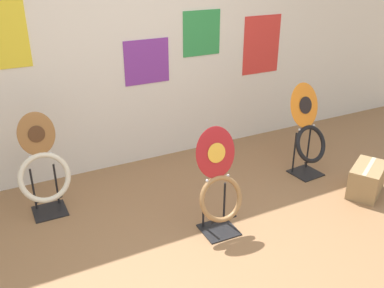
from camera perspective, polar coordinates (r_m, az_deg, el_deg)
The scene contains 6 objects.
ground_plane at distance 3.18m, azimuth 6.40°, elevation -17.10°, with size 14.00×14.00×0.00m, color #8E6642.
wall_back at distance 4.32m, azimuth -8.41°, elevation 13.51°, with size 8.00×0.07×2.60m.
toilet_seat_display_crimson_swirl at distance 3.38m, azimuth 3.59°, elevation -5.43°, with size 0.38×0.29×0.88m.
toilet_seat_display_woodgrain at distance 3.82m, azimuth -19.19°, elevation -3.48°, with size 0.43×0.28×0.90m.
toilet_seat_display_orange_sun at distance 4.40m, azimuth 15.18°, elevation 1.62°, with size 0.40×0.36×0.93m.
storage_box at distance 4.34m, azimuth 22.27°, elevation -4.42°, with size 0.51×0.44×0.28m.
Camera 1 is at (-1.39, -1.94, 2.11)m, focal length 40.00 mm.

